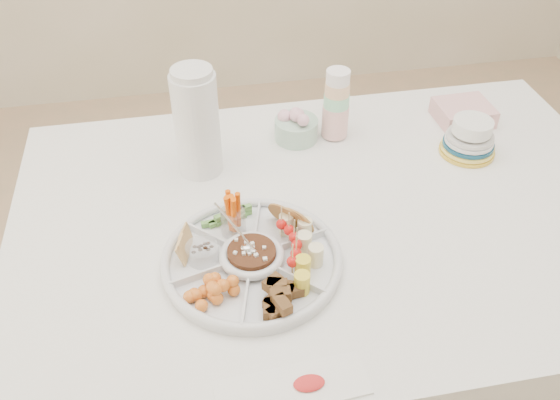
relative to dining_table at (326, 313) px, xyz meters
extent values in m
plane|color=tan|center=(0.00, 0.00, -0.38)|extent=(4.00, 4.00, 0.00)
cube|color=white|center=(0.00, 0.00, 0.00)|extent=(1.52, 1.02, 0.76)
cylinder|color=silver|center=(-0.22, -0.14, 0.40)|extent=(0.47, 0.47, 0.04)
cylinder|color=#3B1C0F|center=(-0.22, -0.14, 0.41)|extent=(0.13, 0.13, 0.04)
cylinder|color=white|center=(0.08, 0.31, 0.48)|extent=(0.08, 0.08, 0.20)
cylinder|color=white|center=(-0.30, 0.23, 0.52)|extent=(0.14, 0.14, 0.29)
cylinder|color=#99B7A5|center=(-0.03, 0.32, 0.42)|extent=(0.13, 0.13, 0.09)
cube|color=beige|center=(0.46, 0.32, 0.40)|extent=(0.16, 0.14, 0.05)
cylinder|color=gold|center=(0.41, 0.16, 0.43)|extent=(0.17, 0.17, 0.09)
cube|color=white|center=(-0.20, -0.45, 0.38)|extent=(0.28, 0.11, 0.01)
camera|label=1|loc=(-0.33, -1.02, 1.30)|focal=38.00mm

